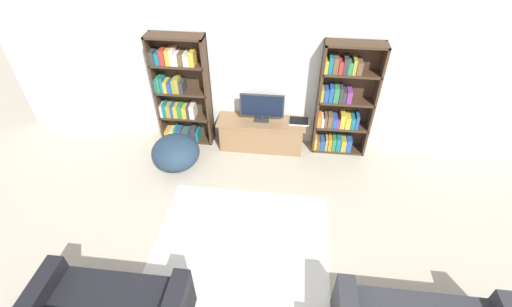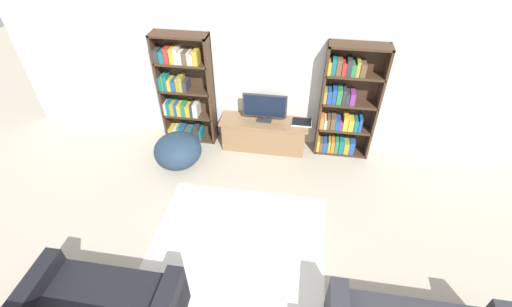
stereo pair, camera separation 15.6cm
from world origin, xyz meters
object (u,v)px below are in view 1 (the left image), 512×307
(bookshelf_right, at_px, (342,104))
(bookshelf_left, at_px, (181,93))
(laptop, at_px, (299,121))
(tv_stand, at_px, (261,134))
(television, at_px, (262,107))
(beanbag_ottoman, at_px, (176,152))

(bookshelf_right, bearing_deg, bookshelf_left, -180.00)
(bookshelf_left, xyz_separation_m, bookshelf_right, (2.64, 0.00, -0.03))
(bookshelf_right, height_order, laptop, bookshelf_right)
(laptop, bearing_deg, bookshelf_right, 5.92)
(bookshelf_left, distance_m, tv_stand, 1.52)
(television, height_order, beanbag_ottoman, television)
(tv_stand, bearing_deg, beanbag_ottoman, -153.88)
(tv_stand, bearing_deg, bookshelf_left, 175.38)
(bookshelf_right, relative_size, beanbag_ottoman, 2.49)
(bookshelf_right, height_order, television, bookshelf_right)
(television, relative_size, laptop, 2.18)
(bookshelf_right, relative_size, tv_stand, 1.29)
(bookshelf_left, distance_m, television, 1.37)
(television, bearing_deg, beanbag_ottoman, -153.16)
(television, xyz_separation_m, beanbag_ottoman, (-1.32, -0.67, -0.53))
(beanbag_ottoman, bearing_deg, bookshelf_right, 16.29)
(laptop, distance_m, beanbag_ottoman, 2.08)
(laptop, height_order, beanbag_ottoman, laptop)
(bookshelf_left, xyz_separation_m, beanbag_ottoman, (0.05, -0.76, -0.65))
(tv_stand, relative_size, television, 2.05)
(beanbag_ottoman, bearing_deg, tv_stand, 26.12)
(bookshelf_right, bearing_deg, beanbag_ottoman, -163.71)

